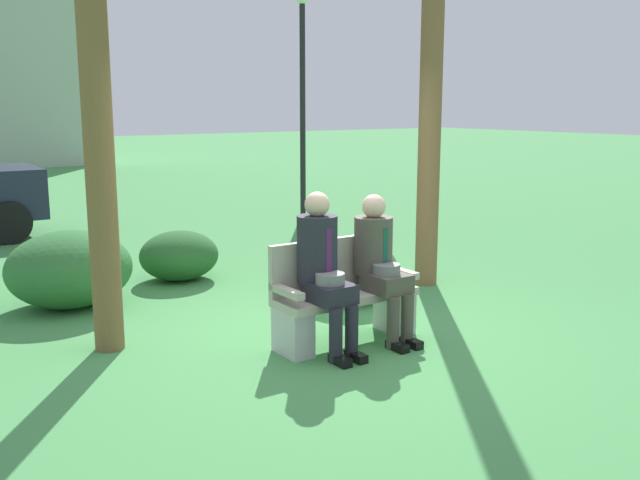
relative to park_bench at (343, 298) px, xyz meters
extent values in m
plane|color=#458D4B|center=(0.07, 0.12, -0.39)|extent=(80.00, 80.00, 0.00)
cube|color=#B7AD9E|center=(0.00, -0.05, 0.02)|extent=(1.30, 0.44, 0.07)
cube|color=#B7AD9E|center=(0.00, 0.14, 0.28)|extent=(1.30, 0.06, 0.45)
cube|color=#B7AD9E|center=(-0.61, -0.05, 0.16)|extent=(0.08, 0.44, 0.06)
cube|color=#B7AD9E|center=(0.61, -0.05, 0.16)|extent=(0.08, 0.44, 0.06)
cube|color=silver|center=(-0.55, -0.05, -0.20)|extent=(0.20, 0.37, 0.38)
cube|color=silver|center=(0.55, -0.05, -0.20)|extent=(0.20, 0.37, 0.38)
cube|color=#23232D|center=(-0.29, -0.22, 0.14)|extent=(0.32, 0.38, 0.16)
cylinder|color=#23232D|center=(-0.37, -0.41, -0.17)|extent=(0.11, 0.11, 0.45)
cylinder|color=#23232D|center=(-0.21, -0.41, -0.17)|extent=(0.11, 0.11, 0.45)
cube|color=black|center=(-0.37, -0.47, -0.36)|extent=(0.09, 0.22, 0.07)
cube|color=black|center=(-0.21, -0.47, -0.36)|extent=(0.09, 0.22, 0.07)
cylinder|color=#23232D|center=(-0.29, -0.03, 0.47)|extent=(0.34, 0.34, 0.57)
cube|color=#4C1951|center=(-0.29, -0.19, 0.49)|extent=(0.05, 0.01, 0.36)
sphere|color=beige|center=(-0.29, -0.03, 0.85)|extent=(0.21, 0.21, 0.21)
cylinder|color=slate|center=(-0.31, -0.24, 0.26)|extent=(0.24, 0.24, 0.09)
cube|color=#4C473D|center=(0.31, -0.22, 0.14)|extent=(0.32, 0.38, 0.16)
cylinder|color=#4C473D|center=(0.23, -0.41, -0.17)|extent=(0.11, 0.11, 0.45)
cylinder|color=#4C473D|center=(0.39, -0.41, -0.17)|extent=(0.11, 0.11, 0.45)
cube|color=black|center=(0.23, -0.47, -0.36)|extent=(0.09, 0.22, 0.07)
cube|color=black|center=(0.39, -0.47, -0.36)|extent=(0.09, 0.22, 0.07)
cylinder|color=#4C473D|center=(0.31, -0.03, 0.44)|extent=(0.34, 0.34, 0.50)
cube|color=#144C3D|center=(0.31, -0.19, 0.46)|extent=(0.05, 0.01, 0.32)
sphere|color=beige|center=(0.31, -0.03, 0.78)|extent=(0.21, 0.21, 0.21)
cylinder|color=slate|center=(0.29, -0.24, 0.26)|extent=(0.24, 0.24, 0.09)
cylinder|color=brown|center=(2.01, 1.11, 1.92)|extent=(0.25, 0.25, 4.63)
cylinder|color=brown|center=(-1.76, 0.97, 2.10)|extent=(0.25, 0.25, 4.98)
ellipsoid|color=#255B28|center=(-0.26, 2.90, -0.10)|extent=(0.94, 0.86, 0.58)
ellipsoid|color=#2D6831|center=(-1.65, 2.47, 0.00)|extent=(1.27, 1.16, 0.79)
ellipsoid|color=#305E2F|center=(0.91, 1.08, -0.07)|extent=(1.03, 0.94, 0.64)
cylinder|color=black|center=(-1.42, 6.38, -0.07)|extent=(0.64, 0.15, 0.64)
cylinder|color=black|center=(3.59, 6.09, 1.48)|extent=(0.10, 0.10, 3.75)
camera|label=1|loc=(-3.64, -4.92, 1.67)|focal=40.69mm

